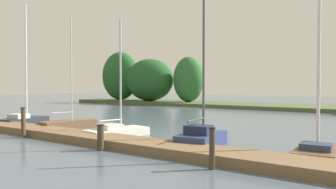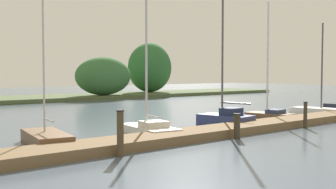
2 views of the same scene
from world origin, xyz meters
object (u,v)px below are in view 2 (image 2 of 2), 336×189
Objects in this scene: sailboat_1 at (45,137)px; sailboat_4 at (269,112)px; sailboat_2 at (148,128)px; sailboat_5 at (323,111)px; mooring_piling_2 at (237,126)px; mooring_piling_3 at (305,115)px; sailboat_3 at (224,117)px; mooring_piling_1 at (120,133)px.

sailboat_1 is 13.92m from sailboat_4.
sailboat_2 reaches higher than sailboat_5.
sailboat_2 is 5.74× the size of mooring_piling_2.
sailboat_2 is 4.58× the size of mooring_piling_3.
sailboat_4 is 4.35m from mooring_piling_3.
sailboat_2 is at bearing 80.60° from sailboat_5.
sailboat_2 is at bearing -86.12° from sailboat_1.
mooring_piling_3 is (5.07, -0.05, 0.13)m from mooring_piling_2.
sailboat_3 is at bearing 89.82° from sailboat_4.
mooring_piling_3 is at bearing 104.71° from sailboat_5.
mooring_piling_2 is at bearing -0.75° from mooring_piling_1.
mooring_piling_3 is at bearing -104.38° from sailboat_2.
sailboat_1 is 4.50m from sailboat_2.
sailboat_1 is 12.27m from mooring_piling_3.
sailboat_4 is at bearing -77.28° from sailboat_2.
sailboat_5 is 4.55× the size of mooring_piling_3.
sailboat_3 is at bearing 20.22° from mooring_piling_1.
mooring_piling_2 is (-2.81, -3.20, 0.06)m from sailboat_3.
sailboat_4 is at bearing 71.16° from sailboat_5.
mooring_piling_2 is (-7.30, -3.67, 0.14)m from sailboat_4.
sailboat_3 reaches higher than mooring_piling_1.
sailboat_4 is 13.46m from mooring_piling_1.
sailboat_4 is at bearing 59.07° from mooring_piling_3.
mooring_piling_2 is at bearing -136.26° from sailboat_2.
sailboat_1 is at bearing 83.85° from sailboat_4.
sailboat_3 is (4.95, 0.02, 0.15)m from sailboat_2.
sailboat_2 is 0.72× the size of sailboat_3.
mooring_piling_1 reaches higher than mooring_piling_3.
sailboat_3 is at bearing -80.02° from sailboat_2.
sailboat_3 is 1.21× the size of sailboat_4.
sailboat_2 reaches higher than mooring_piling_2.
sailboat_1 reaches higher than mooring_piling_1.
sailboat_3 reaches higher than sailboat_4.
sailboat_3 is 9.10m from sailboat_5.
sailboat_5 reaches higher than mooring_piling_2.
sailboat_5 reaches higher than mooring_piling_1.
sailboat_2 is at bearing 41.31° from mooring_piling_1.
sailboat_2 is 3.83m from mooring_piling_2.
sailboat_5 is at bearing -107.27° from sailboat_4.
sailboat_3 is at bearing 124.89° from mooring_piling_3.
mooring_piling_2 is (2.14, -3.17, 0.22)m from sailboat_2.
mooring_piling_3 is at bearing -0.68° from mooring_piling_1.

